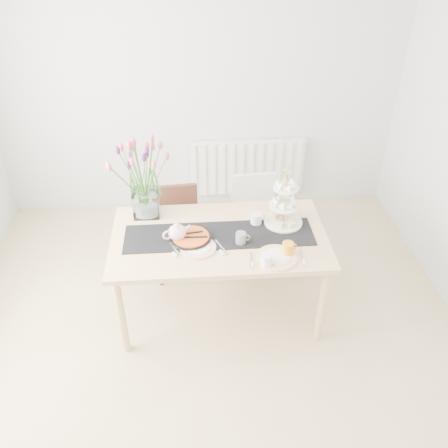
{
  "coord_description": "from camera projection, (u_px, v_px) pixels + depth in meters",
  "views": [
    {
      "loc": [
        -0.08,
        -2.23,
        2.84
      ],
      "look_at": [
        0.13,
        0.54,
        0.89
      ],
      "focal_mm": 38.0,
      "sensor_mm": 36.0,
      "label": 1
    }
  ],
  "objects": [
    {
      "name": "table_runner",
      "position": [
        219.0,
        235.0,
        3.51
      ],
      "size": [
        1.4,
        0.35,
        0.01
      ],
      "primitive_type": "cube",
      "color": "black",
      "rests_on": "dining_table"
    },
    {
      "name": "tulip_vase",
      "position": [
        143.0,
        168.0,
        3.52
      ],
      "size": [
        0.73,
        0.73,
        0.63
      ],
      "rotation": [
        0.0,
        0.0,
        0.38
      ],
      "color": "silver",
      "rests_on": "dining_table"
    },
    {
      "name": "plate_left",
      "position": [
        198.0,
        248.0,
        3.38
      ],
      "size": [
        0.34,
        0.34,
        0.01
      ],
      "primitive_type": "cylinder",
      "rotation": [
        0.0,
        0.0,
        0.41
      ],
      "color": "white",
      "rests_on": "dining_table"
    },
    {
      "name": "mug_grey",
      "position": [
        241.0,
        238.0,
        3.41
      ],
      "size": [
        0.08,
        0.08,
        0.09
      ],
      "primitive_type": "cylinder",
      "rotation": [
        0.0,
        0.0,
        0.04
      ],
      "color": "slate",
      "rests_on": "dining_table"
    },
    {
      "name": "room_shell",
      "position": [
        208.0,
        221.0,
        2.71
      ],
      "size": [
        4.5,
        4.5,
        4.5
      ],
      "color": "tan",
      "rests_on": "ground"
    },
    {
      "name": "teapot",
      "position": [
        177.0,
        232.0,
        3.44
      ],
      "size": [
        0.26,
        0.24,
        0.14
      ],
      "primitive_type": null,
      "rotation": [
        0.0,
        0.0,
        0.37
      ],
      "color": "white",
      "rests_on": "dining_table"
    },
    {
      "name": "chair_brown",
      "position": [
        177.0,
        224.0,
        4.15
      ],
      "size": [
        0.42,
        0.42,
        0.79
      ],
      "rotation": [
        0.0,
        0.0,
        0.07
      ],
      "color": "#3B1C15",
      "rests_on": "ground"
    },
    {
      "name": "dining_table",
      "position": [
        219.0,
        244.0,
        3.56
      ],
      "size": [
        1.6,
        0.9,
        0.75
      ],
      "color": "tan",
      "rests_on": "ground"
    },
    {
      "name": "mug_white",
      "position": [
        266.0,
        260.0,
        3.2
      ],
      "size": [
        0.1,
        0.1,
        0.1
      ],
      "primitive_type": "cylinder",
      "rotation": [
        0.0,
        0.0,
        -0.24
      ],
      "color": "white",
      "rests_on": "dining_table"
    },
    {
      "name": "cake_stand",
      "position": [
        284.0,
        210.0,
        3.57
      ],
      "size": [
        0.29,
        0.29,
        0.43
      ],
      "rotation": [
        0.0,
        0.0,
        -0.06
      ],
      "color": "gold",
      "rests_on": "dining_table"
    },
    {
      "name": "radiator",
      "position": [
        247.0,
        167.0,
        5.02
      ],
      "size": [
        1.2,
        0.08,
        0.6
      ],
      "primitive_type": "cube",
      "color": "white",
      "rests_on": "room_shell"
    },
    {
      "name": "tart_tin",
      "position": [
        191.0,
        238.0,
        3.46
      ],
      "size": [
        0.3,
        0.3,
        0.04
      ],
      "rotation": [
        0.0,
        0.0,
        -0.29
      ],
      "color": "black",
      "rests_on": "dining_table"
    },
    {
      "name": "plate_right",
      "position": [
        276.0,
        258.0,
        3.29
      ],
      "size": [
        0.32,
        0.32,
        0.01
      ],
      "primitive_type": "cylinder",
      "rotation": [
        0.0,
        0.0,
        -0.12
      ],
      "color": "white",
      "rests_on": "dining_table"
    },
    {
      "name": "chair_white",
      "position": [
        255.0,
        213.0,
        4.27
      ],
      "size": [
        0.43,
        0.43,
        0.81
      ],
      "rotation": [
        0.0,
        0.0,
        0.07
      ],
      "color": "silver",
      "rests_on": "ground"
    },
    {
      "name": "mug_orange",
      "position": [
        288.0,
        249.0,
        3.3
      ],
      "size": [
        0.11,
        0.11,
        0.1
      ],
      "primitive_type": "cylinder",
      "rotation": [
        0.0,
        0.0,
        0.38
      ],
      "color": "orange",
      "rests_on": "dining_table"
    },
    {
      "name": "cream_jug",
      "position": [
        256.0,
        219.0,
        3.62
      ],
      "size": [
        0.11,
        0.11,
        0.09
      ],
      "primitive_type": "cylinder",
      "rotation": [
        0.0,
        0.0,
        0.26
      ],
      "color": "silver",
      "rests_on": "dining_table"
    }
  ]
}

